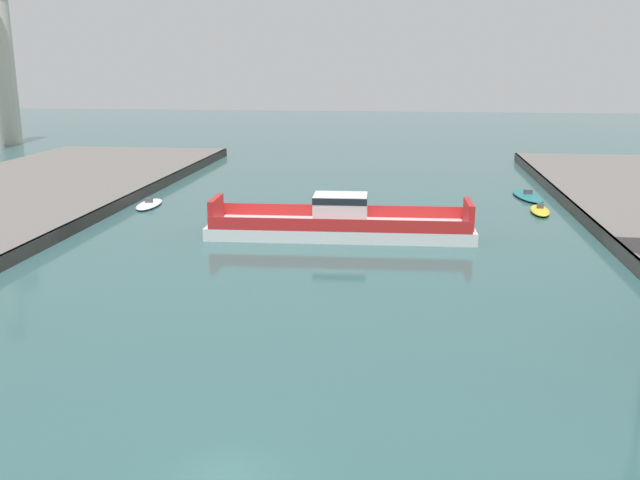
{
  "coord_description": "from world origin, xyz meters",
  "views": [
    {
      "loc": [
        6.34,
        -22.47,
        15.18
      ],
      "look_at": [
        0.0,
        28.47,
        2.0
      ],
      "focal_mm": 39.12,
      "sensor_mm": 36.0,
      "label": 1
    }
  ],
  "objects_px": {
    "chain_ferry": "(340,224)",
    "smokestack_distant_b": "(4,62)",
    "moored_boat_mid_right": "(528,196)",
    "moored_boat_mid_left": "(149,204)",
    "moored_boat_near_left": "(540,210)"
  },
  "relations": [
    {
      "from": "moored_boat_mid_left",
      "to": "moored_boat_mid_right",
      "type": "relative_size",
      "value": 0.75
    },
    {
      "from": "moored_boat_mid_left",
      "to": "moored_boat_near_left",
      "type": "bearing_deg",
      "value": 2.31
    },
    {
      "from": "moored_boat_mid_right",
      "to": "smokestack_distant_b",
      "type": "distance_m",
      "value": 99.53
    },
    {
      "from": "moored_boat_mid_left",
      "to": "moored_boat_mid_right",
      "type": "xyz_separation_m",
      "value": [
        41.47,
        10.07,
        0.01
      ]
    },
    {
      "from": "chain_ferry",
      "to": "moored_boat_mid_left",
      "type": "bearing_deg",
      "value": 154.07
    },
    {
      "from": "chain_ferry",
      "to": "smokestack_distant_b",
      "type": "height_order",
      "value": "smokestack_distant_b"
    },
    {
      "from": "moored_boat_mid_right",
      "to": "smokestack_distant_b",
      "type": "relative_size",
      "value": 0.3
    },
    {
      "from": "chain_ferry",
      "to": "moored_boat_mid_right",
      "type": "height_order",
      "value": "chain_ferry"
    },
    {
      "from": "chain_ferry",
      "to": "moored_boat_mid_left",
      "type": "height_order",
      "value": "chain_ferry"
    },
    {
      "from": "smokestack_distant_b",
      "to": "moored_boat_mid_left",
      "type": "bearing_deg",
      "value": -48.8
    },
    {
      "from": "moored_boat_near_left",
      "to": "smokestack_distant_b",
      "type": "relative_size",
      "value": 0.2
    },
    {
      "from": "chain_ferry",
      "to": "moored_boat_mid_left",
      "type": "relative_size",
      "value": 3.73
    },
    {
      "from": "moored_boat_mid_right",
      "to": "chain_ferry",
      "type": "bearing_deg",
      "value": -133.59
    },
    {
      "from": "chain_ferry",
      "to": "moored_boat_near_left",
      "type": "bearing_deg",
      "value": 32.09
    },
    {
      "from": "moored_boat_mid_left",
      "to": "moored_boat_mid_right",
      "type": "height_order",
      "value": "moored_boat_mid_right"
    }
  ]
}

